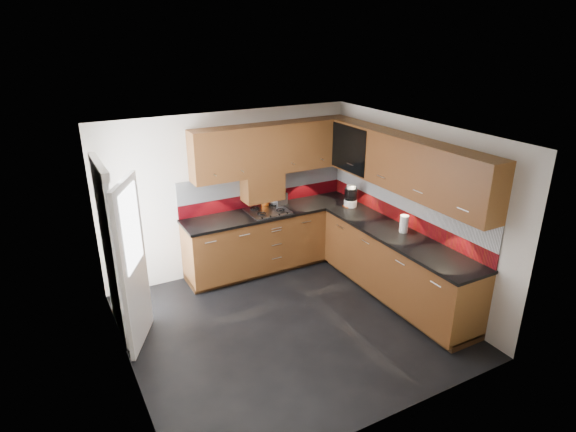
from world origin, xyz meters
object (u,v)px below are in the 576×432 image
gas_hob (268,211)px  utensil_pot (265,200)px  food_processor (351,197)px  toaster (279,200)px

gas_hob → utensil_pot: bearing=73.4°
utensil_pot → food_processor: (1.14, -0.63, 0.06)m
gas_hob → food_processor: (1.21, -0.39, 0.14)m
utensil_pot → food_processor: 1.30m
gas_hob → toaster: size_ratio=2.02×
toaster → utensil_pot: bearing=163.6°
toaster → food_processor: (0.93, -0.56, 0.06)m
utensil_pot → toaster: utensil_pot is taller
gas_hob → food_processor: size_ratio=1.77×
gas_hob → utensil_pot: 0.26m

